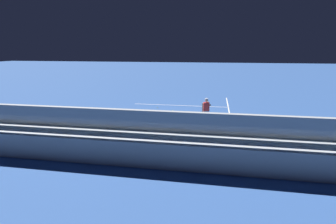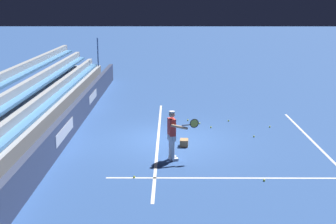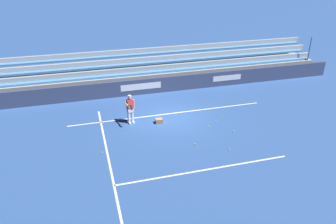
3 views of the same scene
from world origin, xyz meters
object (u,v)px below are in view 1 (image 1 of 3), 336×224
object	(u,v)px
tennis_ball_far_left	(157,107)
tennis_ball_by_box	(173,111)
tennis_ball_near_player	(140,111)
tennis_ball_stray_back	(233,130)
tennis_player	(206,111)
tennis_ball_toward_net	(233,115)
tennis_ball_far_right	(132,117)
tennis_ball_midcourt	(141,116)
ball_box_cardboard	(183,119)
tennis_ball_on_baseline	(151,115)

from	to	relation	value
tennis_ball_far_left	tennis_ball_by_box	distance (m)	1.73
tennis_ball_far_left	tennis_ball_near_player	bearing A→B (deg)	-122.25
tennis_ball_by_box	tennis_ball_stray_back	size ratio (longest dim) A/B	1.00
tennis_player	tennis_ball_by_box	xyz separation A→B (m)	(-2.74, 3.27, -0.86)
tennis_ball_toward_net	tennis_ball_far_left	size ratio (longest dim) A/B	1.00
tennis_ball_far_right	tennis_ball_midcourt	xyz separation A→B (m)	(0.56, 0.50, 0.00)
tennis_player	tennis_ball_far_right	size ratio (longest dim) A/B	25.98
ball_box_cardboard	tennis_ball_stray_back	bearing A→B (deg)	-26.73
ball_box_cardboard	tennis_player	bearing A→B (deg)	-15.87
tennis_ball_on_baseline	tennis_ball_far_right	bearing A→B (deg)	-141.57
ball_box_cardboard	tennis_ball_near_player	world-z (taller)	ball_box_cardboard
tennis_ball_far_right	tennis_ball_by_box	size ratio (longest dim) A/B	1.00
tennis_ball_by_box	tennis_ball_on_baseline	distance (m)	2.12
tennis_ball_toward_net	tennis_ball_midcourt	bearing A→B (deg)	-167.00
tennis_ball_toward_net	tennis_ball_stray_back	distance (m)	3.95
ball_box_cardboard	tennis_ball_by_box	bearing A→B (deg)	112.60
tennis_ball_on_baseline	tennis_ball_stray_back	xyz separation A→B (m)	(5.79, -2.85, 0.00)
tennis_ball_near_player	tennis_ball_stray_back	world-z (taller)	same
tennis_player	tennis_ball_on_baseline	bearing A→B (deg)	157.97
tennis_ball_far_right	tennis_ball_near_player	distance (m)	1.84
tennis_ball_on_baseline	tennis_ball_stray_back	size ratio (longest dim) A/B	1.00
tennis_ball_by_box	tennis_ball_on_baseline	xyz separation A→B (m)	(-1.38, -1.60, 0.00)
tennis_ball_on_baseline	tennis_player	bearing A→B (deg)	-22.03
tennis_player	tennis_ball_midcourt	distance (m)	4.98
tennis_player	tennis_ball_far_left	distance (m)	6.00
tennis_ball_on_baseline	tennis_ball_stray_back	bearing A→B (deg)	-26.21
tennis_ball_by_box	tennis_ball_on_baseline	world-z (taller)	same
tennis_ball_midcourt	tennis_ball_far_left	size ratio (longest dim) A/B	1.00
tennis_ball_toward_net	tennis_ball_on_baseline	world-z (taller)	same
tennis_player	tennis_ball_stray_back	distance (m)	2.22
ball_box_cardboard	tennis_ball_stray_back	world-z (taller)	ball_box_cardboard
tennis_ball_far_left	tennis_ball_midcourt	bearing A→B (deg)	-100.56
tennis_ball_midcourt	tennis_ball_near_player	xyz separation A→B (m)	(-0.48, 1.34, 0.00)
ball_box_cardboard	tennis_ball_stray_back	distance (m)	3.62
tennis_ball_toward_net	tennis_ball_near_player	distance (m)	7.16
ball_box_cardboard	tennis_ball_near_player	bearing A→B (deg)	150.09
tennis_ball_far_right	tennis_ball_on_baseline	size ratio (longest dim) A/B	1.00
tennis_ball_toward_net	tennis_ball_midcourt	xyz separation A→B (m)	(-6.68, -1.54, 0.00)
tennis_ball_toward_net	tennis_ball_by_box	world-z (taller)	same
tennis_player	tennis_ball_midcourt	size ratio (longest dim) A/B	25.98
tennis_player	tennis_ball_far_left	xyz separation A→B (m)	(-4.20, 4.20, -0.86)
tennis_player	tennis_ball_near_player	xyz separation A→B (m)	(-5.23, 2.56, -0.86)
tennis_ball_far_right	ball_box_cardboard	bearing A→B (deg)	-4.21
tennis_player	tennis_ball_far_left	world-z (taller)	tennis_player
tennis_ball_by_box	tennis_ball_far_right	bearing A→B (deg)	-135.35
tennis_ball_toward_net	tennis_ball_near_player	bearing A→B (deg)	-178.35
tennis_ball_far_left	tennis_ball_stray_back	bearing A→B (deg)	-42.55
tennis_player	tennis_ball_midcourt	world-z (taller)	tennis_player
tennis_ball_far_left	tennis_ball_stray_back	world-z (taller)	same
tennis_player	tennis_ball_near_player	size ratio (longest dim) A/B	25.98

